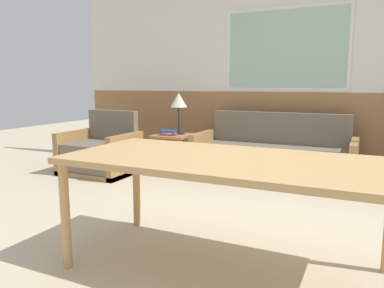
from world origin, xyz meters
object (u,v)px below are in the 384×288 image
Objects in this scene: side_table at (173,141)px; table_lamp at (179,102)px; couch at (272,160)px; dining_table at (226,168)px; armchair at (101,154)px.

table_lamp reaches higher than side_table.
couch is 2.41m from dining_table.
table_lamp is (-1.30, 0.02, 0.69)m from couch.
armchair is 1.26m from table_lamp.
couch is 3.75× the size of side_table.
side_table is 0.25× the size of dining_table.
dining_table is at bearing -46.38° from armchair.
couch is 2.26m from armchair.
dining_table is (1.56, -2.38, -0.27)m from table_lamp.
couch reaches higher than side_table.
couch is at bearing -0.90° from table_lamp.
couch is 3.42× the size of table_lamp.
armchair reaches higher than dining_table.
couch is 1.48m from table_lamp.
side_table is at bearing -115.18° from table_lamp.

